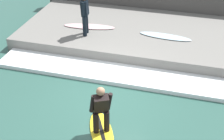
{
  "coord_description": "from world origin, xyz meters",
  "views": [
    {
      "loc": [
        -7.13,
        -2.1,
        5.94
      ],
      "look_at": [
        0.63,
        0.0,
        0.7
      ],
      "focal_mm": 50.0,
      "sensor_mm": 36.0,
      "label": 1
    }
  ],
  "objects_px": {
    "surfboard_riding": "(102,132)",
    "surfer_riding": "(101,108)",
    "surfboard_waiting_near": "(89,26)",
    "surfboard_spare": "(165,36)",
    "surfer_waiting_near": "(85,13)"
  },
  "relations": [
    {
      "from": "surfboard_spare",
      "to": "surfer_riding",
      "type": "bearing_deg",
      "value": 168.51
    },
    {
      "from": "surfer_riding",
      "to": "surfboard_spare",
      "type": "relative_size",
      "value": 0.7
    },
    {
      "from": "surfer_riding",
      "to": "surfboard_spare",
      "type": "height_order",
      "value": "surfer_riding"
    },
    {
      "from": "surfboard_riding",
      "to": "surfboard_spare",
      "type": "xyz_separation_m",
      "value": [
        5.06,
        -1.03,
        0.49
      ]
    },
    {
      "from": "surfboard_riding",
      "to": "surfboard_spare",
      "type": "distance_m",
      "value": 5.18
    },
    {
      "from": "surfer_riding",
      "to": "surfboard_waiting_near",
      "type": "relative_size",
      "value": 0.67
    },
    {
      "from": "surfboard_riding",
      "to": "surfboard_waiting_near",
      "type": "bearing_deg",
      "value": 21.85
    },
    {
      "from": "surfboard_spare",
      "to": "surfer_waiting_near",
      "type": "bearing_deg",
      "value": 100.65
    },
    {
      "from": "surfboard_riding",
      "to": "surfer_waiting_near",
      "type": "bearing_deg",
      "value": 23.74
    },
    {
      "from": "surfboard_riding",
      "to": "surfboard_waiting_near",
      "type": "relative_size",
      "value": 0.83
    },
    {
      "from": "surfer_waiting_near",
      "to": "surfboard_waiting_near",
      "type": "distance_m",
      "value": 1.08
    },
    {
      "from": "surfboard_waiting_near",
      "to": "surfboard_spare",
      "type": "bearing_deg",
      "value": -91.45
    },
    {
      "from": "surfboard_riding",
      "to": "surfer_riding",
      "type": "relative_size",
      "value": 1.24
    },
    {
      "from": "surfer_waiting_near",
      "to": "surfboard_spare",
      "type": "bearing_deg",
      "value": -79.35
    },
    {
      "from": "surfboard_riding",
      "to": "surfer_riding",
      "type": "distance_m",
      "value": 0.82
    }
  ]
}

